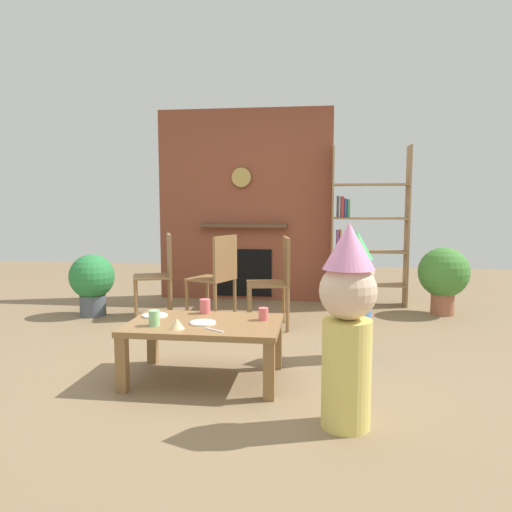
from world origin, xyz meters
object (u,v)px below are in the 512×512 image
at_px(paper_cup_near_left, 263,314).
at_px(bookshelf, 363,233).
at_px(birthday_cake_slice, 177,324).
at_px(child_in_pink, 356,291).
at_px(paper_plate_rear, 203,323).
at_px(dining_chair_middle, 218,273).
at_px(potted_plant_short, 92,280).
at_px(coffee_table, 205,331).
at_px(paper_plate_front, 155,315).
at_px(paper_cup_near_right, 154,318).
at_px(dining_chair_left, 161,270).
at_px(child_with_cone_hat, 347,321).
at_px(potted_plant_tall, 444,275).
at_px(paper_cup_center, 205,306).
at_px(dining_chair_right, 277,277).

bearing_deg(paper_cup_near_left, bookshelf, 70.92).
height_order(birthday_cake_slice, child_in_pink, child_in_pink).
height_order(paper_plate_rear, child_in_pink, child_in_pink).
bearing_deg(paper_plate_rear, dining_chair_middle, 98.47).
bearing_deg(potted_plant_short, coffee_table, -46.11).
distance_m(bookshelf, paper_plate_rear, 3.09).
bearing_deg(paper_plate_front, paper_cup_near_left, -1.00).
bearing_deg(birthday_cake_slice, paper_plate_front, 129.09).
bearing_deg(child_in_pink, dining_chair_middle, -68.29).
distance_m(paper_cup_near_left, paper_plate_front, 0.80).
relative_size(paper_cup_near_right, dining_chair_left, 0.12).
distance_m(dining_chair_middle, potted_plant_short, 1.42).
bearing_deg(paper_cup_near_left, paper_plate_front, 179.00).
relative_size(birthday_cake_slice, potted_plant_short, 0.15).
relative_size(child_with_cone_hat, child_in_pink, 1.10).
bearing_deg(bookshelf, potted_plant_tall, -26.86).
height_order(bookshelf, potted_plant_tall, bookshelf).
distance_m(bookshelf, paper_cup_near_left, 2.80).
bearing_deg(paper_cup_center, potted_plant_tall, 42.57).
xyz_separation_m(coffee_table, potted_plant_short, (-1.67, 1.74, 0.04)).
distance_m(paper_cup_center, birthday_cake_slice, 0.47).
bearing_deg(paper_plate_rear, bookshelf, 64.77).
bearing_deg(child_in_pink, paper_cup_near_right, -1.08).
height_order(paper_cup_near_left, dining_chair_left, dining_chair_left).
bearing_deg(paper_cup_near_right, bookshelf, 60.62).
bearing_deg(birthday_cake_slice, paper_cup_center, 80.31).
height_order(paper_cup_center, paper_plate_front, paper_cup_center).
height_order(coffee_table, dining_chair_right, dining_chair_right).
relative_size(child_in_pink, potted_plant_tall, 1.37).
xyz_separation_m(dining_chair_left, dining_chair_middle, (0.66, -0.14, 0.00)).
relative_size(paper_cup_center, dining_chair_middle, 0.12).
bearing_deg(paper_plate_front, bookshelf, 56.80).
xyz_separation_m(paper_cup_near_right, dining_chair_right, (0.68, 1.63, 0.05)).
bearing_deg(paper_cup_center, birthday_cake_slice, -99.69).
distance_m(paper_cup_near_left, paper_cup_near_right, 0.75).
distance_m(paper_cup_near_left, birthday_cake_slice, 0.62).
bearing_deg(dining_chair_left, paper_plate_front, 86.30).
height_order(dining_chair_left, potted_plant_short, dining_chair_left).
relative_size(paper_cup_near_right, dining_chair_right, 0.12).
bearing_deg(child_in_pink, bookshelf, -125.73).
distance_m(paper_plate_front, potted_plant_short, 2.06).
height_order(paper_cup_center, paper_plate_rear, paper_cup_center).
xyz_separation_m(paper_cup_near_left, paper_plate_rear, (-0.40, -0.15, -0.04)).
height_order(dining_chair_middle, potted_plant_tall, dining_chair_middle).
xyz_separation_m(paper_plate_front, dining_chair_right, (0.77, 1.36, 0.10)).
relative_size(child_in_pink, dining_chair_right, 1.13).
distance_m(paper_cup_near_right, birthday_cake_slice, 0.18).
bearing_deg(coffee_table, potted_plant_tall, 46.84).
relative_size(paper_plate_front, dining_chair_left, 0.20).
relative_size(paper_cup_near_right, paper_plate_front, 0.58).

